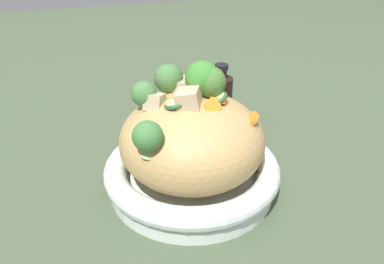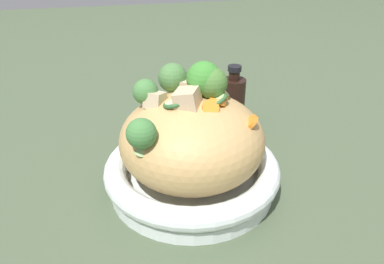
# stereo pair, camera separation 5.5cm
# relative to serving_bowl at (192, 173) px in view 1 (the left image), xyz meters

# --- Properties ---
(ground_plane) EXTENTS (3.00, 3.00, 0.00)m
(ground_plane) POSITION_rel_serving_bowl_xyz_m (0.00, 0.00, -0.03)
(ground_plane) COLOR #45533B
(serving_bowl) EXTENTS (0.26, 0.26, 0.05)m
(serving_bowl) POSITION_rel_serving_bowl_xyz_m (0.00, 0.00, 0.00)
(serving_bowl) COLOR white
(serving_bowl) RESTS_ON ground_plane
(noodle_heap) EXTENTS (0.21, 0.21, 0.13)m
(noodle_heap) POSITION_rel_serving_bowl_xyz_m (-0.00, -0.00, 0.06)
(noodle_heap) COLOR tan
(noodle_heap) RESTS_ON serving_bowl
(broccoli_florets) EXTENTS (0.18, 0.17, 0.09)m
(broccoli_florets) POSITION_rel_serving_bowl_xyz_m (-0.03, 0.00, 0.13)
(broccoli_florets) COLOR #99C17B
(broccoli_florets) RESTS_ON serving_bowl
(carrot_coins) EXTENTS (0.08, 0.08, 0.04)m
(carrot_coins) POSITION_rel_serving_bowl_xyz_m (0.02, 0.04, 0.11)
(carrot_coins) COLOR orange
(carrot_coins) RESTS_ON serving_bowl
(zucchini_slices) EXTENTS (0.08, 0.12, 0.02)m
(zucchini_slices) POSITION_rel_serving_bowl_xyz_m (0.00, 0.02, 0.12)
(zucchini_slices) COLOR beige
(zucchini_slices) RESTS_ON serving_bowl
(chicken_chunks) EXTENTS (0.11, 0.10, 0.04)m
(chicken_chunks) POSITION_rel_serving_bowl_xyz_m (-0.02, -0.01, 0.12)
(chicken_chunks) COLOR #C6B18E
(chicken_chunks) RESTS_ON serving_bowl
(soy_sauce_bottle) EXTENTS (0.05, 0.05, 0.12)m
(soy_sauce_bottle) POSITION_rel_serving_bowl_xyz_m (-0.18, 0.12, 0.03)
(soy_sauce_bottle) COLOR black
(soy_sauce_bottle) RESTS_ON ground_plane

